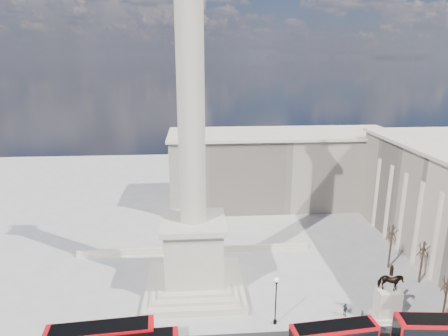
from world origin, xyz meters
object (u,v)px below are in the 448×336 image
pedestrian_walking (362,316)px  victorian_lamp (276,297)px  pedestrian_crossing (345,310)px  equestrian_statue (388,300)px  nelsons_column (193,206)px  red_bus_d (445,335)px  pedestrian_standing (393,325)px

pedestrian_walking → victorian_lamp: bearing=155.6°
pedestrian_walking → pedestrian_crossing: size_ratio=0.81×
equestrian_statue → pedestrian_walking: 3.89m
nelsons_column → red_bus_d: nelsons_column is taller
victorian_lamp → equestrian_statue: bearing=0.5°
nelsons_column → red_bus_d: bearing=-28.5°
red_bus_d → pedestrian_standing: (-3.97, 3.90, -1.39)m
pedestrian_standing → pedestrian_crossing: bearing=-73.6°
nelsons_column → victorian_lamp: size_ratio=7.59×
equestrian_statue → pedestrian_crossing: bearing=172.0°
equestrian_statue → red_bus_d: bearing=-61.6°
pedestrian_crossing → victorian_lamp: bearing=71.2°
red_bus_d → pedestrian_walking: (-6.94, 6.20, -1.58)m
red_bus_d → pedestrian_crossing: (-8.79, 7.32, -1.40)m
pedestrian_standing → pedestrian_walking: bearing=-76.1°
red_bus_d → pedestrian_standing: red_bus_d is taller
red_bus_d → equestrian_statue: size_ratio=1.45×
nelsons_column → equestrian_statue: size_ratio=6.48×
victorian_lamp → pedestrian_walking: bearing=-1.3°
victorian_lamp → pedestrian_crossing: 9.93m
pedestrian_walking → pedestrian_crossing: pedestrian_crossing is taller
equestrian_statue → pedestrian_standing: equestrian_statue is taller
pedestrian_crossing → nelsons_column: bearing=43.6°
victorian_lamp → pedestrian_crossing: (9.45, 0.86, -2.93)m
pedestrian_walking → nelsons_column: bearing=133.7°
pedestrian_walking → pedestrian_standing: (2.97, -2.31, 0.19)m
equestrian_statue → pedestrian_crossing: 5.55m
pedestrian_walking → equestrian_statue: bearing=-16.7°
victorian_lamp → equestrian_statue: 14.73m
pedestrian_standing → nelsons_column: bearing=-63.5°
pedestrian_walking → pedestrian_standing: bearing=-60.9°
pedestrian_crossing → pedestrian_standing: bearing=-149.4°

